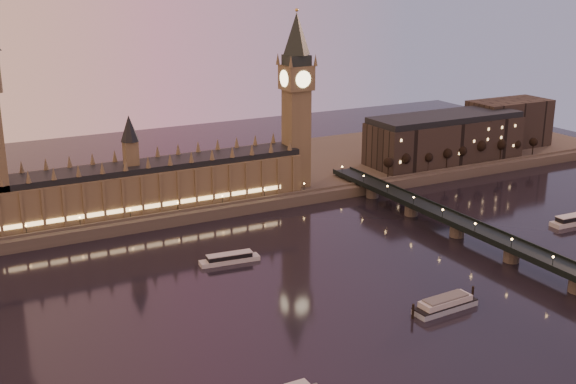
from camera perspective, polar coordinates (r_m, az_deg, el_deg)
name	(u,v)px	position (r m, az deg, el deg)	size (l,w,h in m)	color
ground	(320,285)	(314.13, 2.58, -7.34)	(700.00, 700.00, 0.00)	black
far_embankment	(231,178)	(464.79, -4.56, 1.14)	(560.00, 130.00, 6.00)	#423D35
palace_of_westminster	(143,180)	(396.95, -11.36, 0.91)	(180.00, 26.62, 52.00)	brown
big_ben	(296,90)	(423.31, 0.67, 8.09)	(17.68, 17.68, 104.00)	brown
westminster_bridge	(483,238)	(364.07, 15.14, -3.52)	(13.20, 260.00, 15.30)	black
city_block	(467,133)	(519.79, 13.93, 4.57)	(155.00, 45.00, 34.00)	black
bare_tree_0	(387,162)	(453.58, 7.84, 2.35)	(6.63, 6.63, 13.49)	black
bare_tree_1	(407,159)	(462.62, 9.41, 2.57)	(6.63, 6.63, 13.49)	black
bare_tree_2	(427,156)	(471.99, 10.91, 2.77)	(6.63, 6.63, 13.49)	black
bare_tree_3	(446,154)	(481.69, 12.36, 2.97)	(6.63, 6.63, 13.49)	black
bare_tree_4	(464,151)	(491.68, 13.75, 3.16)	(6.63, 6.63, 13.49)	black
bare_tree_5	(482,149)	(501.96, 15.09, 3.34)	(6.63, 6.63, 13.49)	black
bare_tree_6	(499,146)	(512.50, 16.37, 3.51)	(6.63, 6.63, 13.49)	black
bare_tree_7	(516,144)	(523.29, 17.60, 3.67)	(6.63, 6.63, 13.49)	black
bare_tree_8	(533,141)	(534.32, 18.77, 3.82)	(6.63, 6.63, 13.49)	black
cruise_boat_a	(230,258)	(337.26, -4.64, -5.25)	(28.75, 9.02, 4.52)	silver
cruise_boat_c	(572,220)	(414.81, 21.55, -2.09)	(26.36, 8.18, 5.22)	silver
moored_barge	(445,304)	(297.56, 12.31, -8.64)	(32.87, 9.63, 6.04)	#91A3B8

